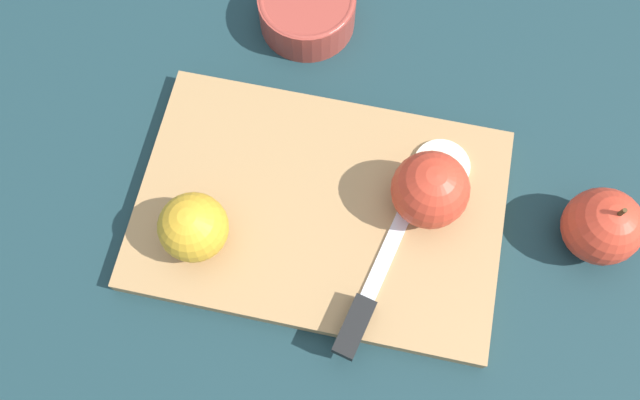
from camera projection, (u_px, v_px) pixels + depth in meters
ground_plane at (320, 212)px, 0.72m from camera, size 4.00×4.00×0.00m
cutting_board at (320, 209)px, 0.71m from camera, size 0.43×0.30×0.02m
apple_half_left at (193, 227)px, 0.65m from camera, size 0.07×0.07×0.07m
apple_half_right at (430, 190)px, 0.66m from camera, size 0.08×0.08×0.08m
knife at (359, 317)px, 0.64m from camera, size 0.04×0.17×0.02m
apple_slice at (442, 166)px, 0.71m from camera, size 0.06×0.06×0.01m
apple_whole at (602, 226)px, 0.67m from camera, size 0.08×0.08×0.10m
bowl at (307, 9)px, 0.78m from camera, size 0.12×0.12×0.05m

